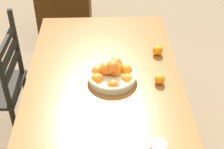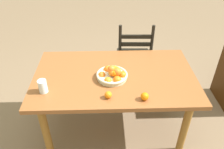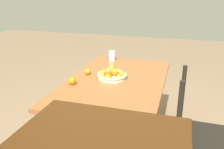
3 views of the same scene
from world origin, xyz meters
TOP-DOWN VIEW (x-y plane):
  - ground_plane at (0.00, 0.00)m, footprint 12.00×12.00m
  - dining_table at (0.00, 0.00)m, footprint 1.52×0.91m
  - chair_near_window at (0.28, 0.75)m, footprint 0.44×0.44m
  - fruit_bowl at (-0.02, -0.05)m, footprint 0.29×0.29m
  - orange_loose_0 at (-0.07, -0.32)m, footprint 0.06×0.06m
  - orange_loose_1 at (0.23, -0.35)m, footprint 0.07×0.07m
  - drinking_glass at (-0.62, -0.22)m, footprint 0.07×0.07m

SIDE VIEW (x-z plane):
  - ground_plane at x=0.00m, z-range 0.00..0.00m
  - chair_near_window at x=0.28m, z-range -0.03..0.93m
  - dining_table at x=0.00m, z-range 0.28..1.01m
  - orange_loose_0 at x=-0.07m, z-range 0.73..0.79m
  - orange_loose_1 at x=0.23m, z-range 0.73..0.80m
  - fruit_bowl at x=-0.02m, z-range 0.71..0.85m
  - drinking_glass at x=-0.62m, z-range 0.73..0.85m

